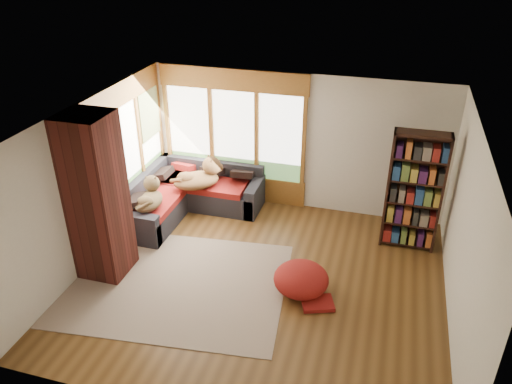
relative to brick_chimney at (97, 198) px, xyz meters
The scene contains 17 objects.
floor 2.75m from the brick_chimney, ahead, with size 5.50×5.50×0.00m, color #4C3015.
ceiling 2.75m from the brick_chimney, ahead, with size 5.50×5.50×0.00m, color white.
wall_back 3.73m from the brick_chimney, 49.90° to the left, with size 5.50×0.04×2.60m, color silver.
wall_front 3.22m from the brick_chimney, 41.86° to the right, with size 5.50×0.04×2.60m, color silver.
wall_left 0.49m from the brick_chimney, 135.00° to the left, with size 0.04×5.00×2.60m, color silver.
wall_right 5.16m from the brick_chimney, ahead, with size 0.04×5.00×2.60m, color silver.
windows_back 3.07m from the brick_chimney, 66.95° to the left, with size 2.82×0.10×1.90m.
windows_left 1.58m from the brick_chimney, 101.66° to the left, with size 0.10×2.62×1.90m.
roller_blind 2.44m from the brick_chimney, 96.95° to the left, with size 0.03×0.72×0.90m, color #8B9B62.
brick_chimney is the anchor object (origin of this frame).
sectional_sofa 2.32m from the brick_chimney, 77.71° to the left, with size 2.20×2.20×0.80m.
area_rug 1.75m from the brick_chimney, ahead, with size 3.32×2.54×0.01m, color beige.
bookshelf 4.97m from the brick_chimney, 23.83° to the left, with size 0.88×0.29×2.05m.
pouf 3.25m from the brick_chimney, ahead, with size 0.82×0.82×0.44m, color maroon.
dog_tan 2.30m from the brick_chimney, 70.01° to the left, with size 1.01×0.96×0.50m.
dog_brindle 1.35m from the brick_chimney, 81.83° to the left, with size 0.58×0.81×0.41m.
throw_pillows 2.31m from the brick_chimney, 77.57° to the left, with size 1.98×1.68×0.45m.
Camera 1 is at (1.62, -5.88, 4.87)m, focal length 35.00 mm.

